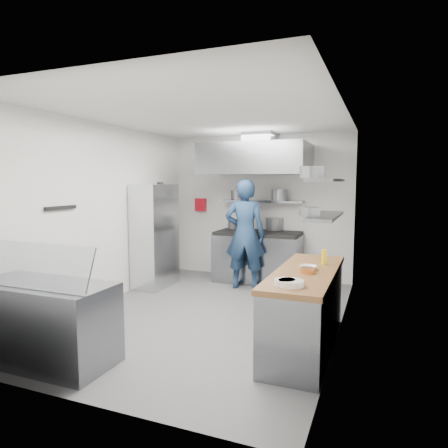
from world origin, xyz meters
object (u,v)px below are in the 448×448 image
at_px(gas_range, 258,258).
at_px(display_case, 45,323).
at_px(wire_rack, 155,236).
at_px(chef, 245,234).

xyz_separation_m(gas_range, display_case, (-1.10, -4.10, -0.03)).
bearing_deg(wire_rack, chef, 16.90).
distance_m(gas_range, wire_rack, 1.98).
relative_size(chef, wire_rack, 1.06).
relative_size(gas_range, wire_rack, 0.86).
relative_size(chef, display_case, 1.30).
bearing_deg(chef, wire_rack, 6.89).
relative_size(gas_range, display_case, 1.07).
distance_m(chef, wire_rack, 1.62).
xyz_separation_m(gas_range, wire_rack, (-1.63, -1.01, 0.48)).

